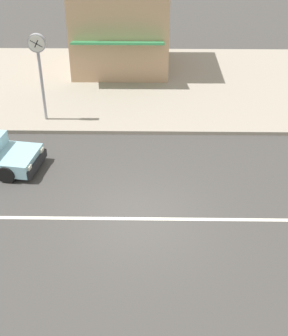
# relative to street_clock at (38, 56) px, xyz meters

# --- Properties ---
(ground_plane) EXTENTS (160.00, 160.00, 0.00)m
(ground_plane) POSITION_rel_street_clock_xyz_m (4.00, -6.30, -2.82)
(ground_plane) COLOR #423F3D
(lane_centre_stripe) EXTENTS (50.40, 0.14, 0.01)m
(lane_centre_stripe) POSITION_rel_street_clock_xyz_m (4.00, -6.30, -2.82)
(lane_centre_stripe) COLOR silver
(lane_centre_stripe) RESTS_ON ground
(kerb_strip) EXTENTS (68.00, 10.00, 0.15)m
(kerb_strip) POSITION_rel_street_clock_xyz_m (4.00, 3.97, -2.75)
(kerb_strip) COLOR #9E9384
(kerb_strip) RESTS_ON ground
(street_clock) EXTENTS (0.70, 0.22, 3.53)m
(street_clock) POSITION_rel_street_clock_xyz_m (0.00, 0.00, 0.00)
(street_clock) COLOR #9E9EA3
(street_clock) RESTS_ON kerb_strip
(shopfront_corner_warung) EXTENTS (4.77, 5.29, 4.83)m
(shopfront_corner_warung) POSITION_rel_street_clock_xyz_m (2.80, 6.14, -0.25)
(shopfront_corner_warung) COLOR tan
(shopfront_corner_warung) RESTS_ON kerb_strip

